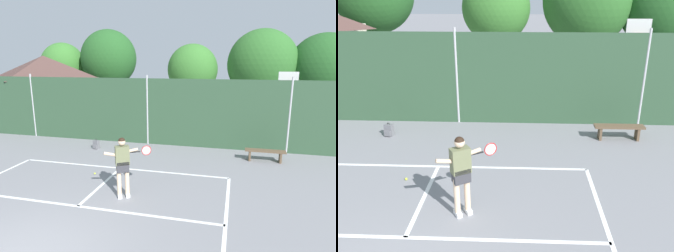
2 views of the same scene
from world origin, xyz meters
The scene contains 9 objects.
court_markings centered at (0.00, 0.65, 0.00)m, with size 8.30×11.10×0.01m.
chainlink_fence centered at (0.00, 9.00, 1.62)m, with size 26.09×0.09×3.39m.
basketball_hoop centered at (6.57, 10.58, 2.31)m, with size 0.90×0.67×3.55m.
clubhouse_building centered at (-8.10, 12.30, 2.29)m, with size 5.87×4.85×4.42m.
treeline_backdrop centered at (1.39, 18.25, 3.83)m, with size 25.01×4.54×6.65m.
tennis_player centered at (1.05, 3.33, 1.11)m, with size 1.21×0.87×1.85m.
tennis_ball centered at (-0.66, 4.72, 0.03)m, with size 0.07×0.07×0.07m, color #CCE033.
backpack_grey centered at (-2.11, 7.60, 0.19)m, with size 0.32×0.29×0.46m.
courtside_bench centered at (5.46, 7.63, 0.36)m, with size 1.60×0.36×0.48m.
Camera 1 is at (4.20, -3.98, 3.97)m, focal length 30.09 mm.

